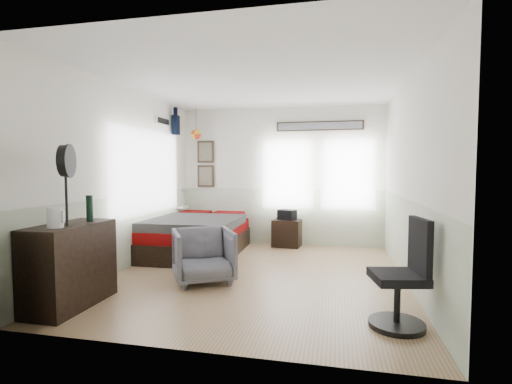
% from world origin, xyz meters
% --- Properties ---
extents(ground_plane, '(4.00, 4.50, 0.01)m').
position_xyz_m(ground_plane, '(0.00, 0.00, -0.01)').
color(ground_plane, '#926C48').
extents(room_shell, '(4.02, 4.52, 2.71)m').
position_xyz_m(room_shell, '(-0.08, 0.19, 1.61)').
color(room_shell, white).
rests_on(room_shell, ground_plane).
extents(wall_decor, '(3.55, 1.32, 1.44)m').
position_xyz_m(wall_decor, '(-1.10, 1.96, 2.10)').
color(wall_decor, black).
rests_on(wall_decor, room_shell).
extents(bed, '(1.53, 2.08, 0.66)m').
position_xyz_m(bed, '(-1.30, 1.08, 0.32)').
color(bed, black).
rests_on(bed, ground_plane).
extents(dresser, '(0.48, 1.00, 0.90)m').
position_xyz_m(dresser, '(-1.74, -1.57, 0.45)').
color(dresser, black).
rests_on(dresser, ground_plane).
extents(armchair, '(1.03, 1.04, 0.70)m').
position_xyz_m(armchair, '(-0.63, -0.43, 0.35)').
color(armchair, slate).
rests_on(armchair, ground_plane).
extents(nightstand, '(0.56, 0.46, 0.52)m').
position_xyz_m(nightstand, '(0.16, 2.04, 0.26)').
color(nightstand, black).
rests_on(nightstand, ground_plane).
extents(task_chair, '(0.54, 0.54, 1.04)m').
position_xyz_m(task_chair, '(1.71, -1.39, 0.42)').
color(task_chair, black).
rests_on(task_chair, ground_plane).
extents(kettle, '(0.18, 0.15, 0.20)m').
position_xyz_m(kettle, '(-1.70, -1.82, 1.00)').
color(kettle, silver).
rests_on(kettle, dresser).
extents(bottle, '(0.07, 0.07, 0.30)m').
position_xyz_m(bottle, '(-1.65, -1.34, 1.05)').
color(bottle, black).
rests_on(bottle, dresser).
extents(stand_fan, '(0.20, 0.34, 0.85)m').
position_xyz_m(stand_fan, '(-1.66, -1.69, 1.56)').
color(stand_fan, black).
rests_on(stand_fan, dresser).
extents(black_bag, '(0.38, 0.33, 0.19)m').
position_xyz_m(black_bag, '(0.16, 2.04, 0.62)').
color(black_bag, black).
rests_on(black_bag, nightstand).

